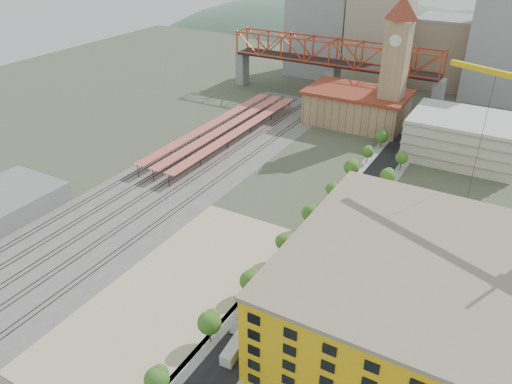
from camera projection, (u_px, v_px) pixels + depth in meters
The scene contains 28 objects.
ground at pixel (264, 226), 129.45m from camera, with size 400.00×400.00×0.00m, color #474C38.
ballast_strip at pixel (192, 170), 158.36m from camera, with size 36.00×165.00×0.06m, color #605E59.
dirt_lot at pixel (177, 291), 107.28m from camera, with size 28.00×67.00×0.06m, color tan.
street_asphalt at pixel (343, 216), 133.87m from camera, with size 12.00×170.00×0.06m, color black.
sidewalk_west at pixel (324, 211), 136.26m from camera, with size 3.00×170.00×0.04m, color gray.
sidewalk_east at pixel (363, 222), 131.48m from camera, with size 3.00×170.00×0.04m, color gray.
construction_pad at pixel (420, 340), 94.71m from camera, with size 50.00×90.00×0.06m, color gray.
rail_tracks at pixel (187, 168), 159.09m from camera, with size 26.56×160.00×0.18m.
platform_canopies at pixel (225, 127), 179.48m from camera, with size 16.00×80.00×4.12m.
station_hall at pixel (357, 107), 190.60m from camera, with size 38.00×24.00×13.10m.
clock_tower at pixel (397, 54), 172.74m from camera, with size 12.00×12.00×52.00m.
parking_garage at pixel (463, 137), 163.52m from camera, with size 34.00×26.00×14.00m, color silver.
truss_bridge at pixel (333, 56), 210.83m from camera, with size 94.00×9.60×25.60m.
construction_building at pixel (412, 297), 91.46m from camera, with size 44.60×50.60×18.80m.
street_trees at pixel (329, 234), 126.29m from camera, with size 15.40×124.40×8.00m.
skyline at pixel (433, 38), 223.11m from camera, with size 133.00×46.00×60.00m.
distant_hills at pixel (502, 163), 345.64m from camera, with size 647.00×264.00×227.00m.
site_trailer_a at pixel (236, 346), 91.89m from camera, with size 2.30×8.73×2.39m, color silver.
site_trailer_b at pixel (279, 292), 104.69m from camera, with size 2.71×10.28×2.81m, color silver.
site_trailer_c at pixel (302, 263), 113.59m from camera, with size 2.66×10.12×2.77m, color silver.
site_trailer_d at pixel (305, 260), 114.79m from camera, with size 2.52×9.56×2.62m, color silver.
car_1 at pixel (237, 325), 97.24m from camera, with size 1.45×4.17×1.37m, color #A8A7AC.
car_2 at pixel (294, 257), 116.60m from camera, with size 2.33×5.05×1.40m, color black.
car_3 at pixel (356, 184), 148.47m from camera, with size 2.21×5.43×1.58m, color navy.
car_4 at pixel (270, 327), 96.74m from camera, with size 1.68×4.17×1.42m, color silver.
car_5 at pixel (331, 247), 120.20m from camera, with size 1.44×4.12×1.36m, color #AAAAB0.
car_6 at pixel (328, 252), 118.47m from camera, with size 2.30×4.98×1.38m, color black.
car_7 at pixel (375, 190), 145.20m from camera, with size 2.24×5.50×1.60m, color navy.
Camera 1 is at (52.26, -95.50, 70.66)m, focal length 35.00 mm.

